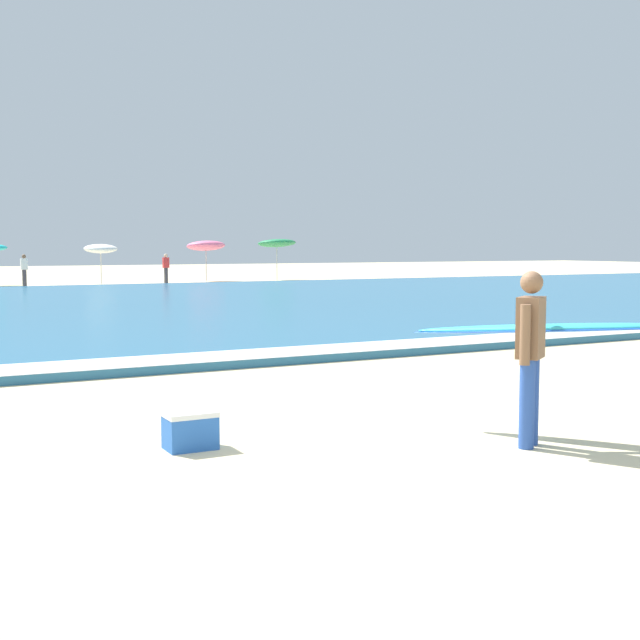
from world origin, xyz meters
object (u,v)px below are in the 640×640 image
at_px(beachgoer_near_row_mid, 166,268).
at_px(beachgoer_near_row_left, 24,270).
at_px(surfer_with_board, 536,340).
at_px(cooler_box, 190,430).
at_px(beach_umbrella_5, 277,243).
at_px(beach_umbrella_4, 206,246).
at_px(beach_umbrella_3, 101,249).

bearing_deg(beachgoer_near_row_mid, beachgoer_near_row_left, -178.10).
height_order(beachgoer_near_row_left, beachgoer_near_row_mid, same).
bearing_deg(surfer_with_board, cooler_box, 157.21).
bearing_deg(beach_umbrella_5, surfer_with_board, -111.40).
height_order(surfer_with_board, beach_umbrella_4, beach_umbrella_4).
distance_m(surfer_with_board, cooler_box, 3.54).
height_order(surfer_with_board, cooler_box, surfer_with_board).
xyz_separation_m(beach_umbrella_3, cooler_box, (-7.75, -36.20, -1.65)).
bearing_deg(surfer_with_board, beach_umbrella_4, 74.48).
relative_size(beach_umbrella_4, beachgoer_near_row_left, 1.49).
bearing_deg(beach_umbrella_4, beachgoer_near_row_mid, -146.25).
xyz_separation_m(surfer_with_board, beach_umbrella_4, (10.62, 38.24, 0.96)).
bearing_deg(beachgoer_near_row_left, beach_umbrella_3, 20.40).
height_order(beach_umbrella_5, beachgoer_near_row_left, beach_umbrella_5).
xyz_separation_m(surfer_with_board, beachgoer_near_row_mid, (7.66, 36.26, -0.19)).
height_order(beach_umbrella_3, cooler_box, beach_umbrella_3).
distance_m(beach_umbrella_3, beachgoer_near_row_left, 4.43).
relative_size(beach_umbrella_5, beachgoer_near_row_mid, 1.56).
relative_size(beachgoer_near_row_left, cooler_box, 3.23).
bearing_deg(beachgoer_near_row_left, beach_umbrella_5, 8.13).
distance_m(beachgoer_near_row_mid, cooler_box, 36.58).
bearing_deg(surfer_with_board, beachgoer_near_row_mid, 78.07).
distance_m(beach_umbrella_4, beachgoer_near_row_mid, 3.74).
height_order(beach_umbrella_4, cooler_box, beach_umbrella_4).
distance_m(surfer_with_board, beach_umbrella_4, 39.69).
distance_m(surfer_with_board, beachgoer_near_row_mid, 37.06).
xyz_separation_m(beach_umbrella_3, beachgoer_near_row_left, (-4.04, -1.50, -0.99)).
bearing_deg(beach_umbrella_5, beachgoer_near_row_left, -171.87).
bearing_deg(beach_umbrella_3, surfer_with_board, -96.96).
distance_m(beach_umbrella_3, cooler_box, 37.05).
bearing_deg(beach_umbrella_3, beachgoer_near_row_left, -159.60).
xyz_separation_m(surfer_with_board, beachgoer_near_row_left, (0.54, 36.02, -0.19)).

